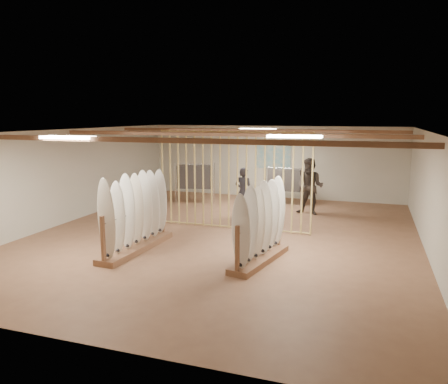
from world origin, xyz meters
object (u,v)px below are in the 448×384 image
(shopper_a, at_px, (244,189))
(rack_right, at_px, (260,236))
(clothing_rack_b, at_px, (284,180))
(clothing_rack_a, at_px, (195,177))
(rack_left, at_px, (136,224))
(shopper_b, at_px, (310,183))

(shopper_a, bearing_deg, rack_right, 118.01)
(rack_right, distance_m, clothing_rack_b, 6.53)
(clothing_rack_a, xyz_separation_m, clothing_rack_b, (3.18, 0.76, -0.07))
(clothing_rack_a, bearing_deg, rack_right, -68.26)
(clothing_rack_a, bearing_deg, rack_left, -93.92)
(rack_right, relative_size, shopper_a, 1.25)
(clothing_rack_b, relative_size, shopper_b, 0.66)
(shopper_a, distance_m, shopper_b, 2.20)
(shopper_b, bearing_deg, clothing_rack_a, -176.23)
(clothing_rack_a, height_order, shopper_a, shopper_a)
(rack_left, xyz_separation_m, clothing_rack_b, (2.30, 6.58, 0.25))
(rack_right, xyz_separation_m, shopper_a, (-1.58, 4.16, 0.29))
(clothing_rack_b, height_order, shopper_b, shopper_b)
(rack_right, bearing_deg, shopper_a, 122.25)
(rack_right, distance_m, shopper_b, 5.16)
(clothing_rack_b, bearing_deg, shopper_b, -49.74)
(shopper_a, bearing_deg, shopper_b, -146.61)
(rack_left, height_order, clothing_rack_a, rack_left)
(rack_left, relative_size, clothing_rack_b, 1.95)
(shopper_a, relative_size, shopper_b, 0.86)
(rack_left, bearing_deg, shopper_a, 73.94)
(clothing_rack_a, relative_size, shopper_b, 0.71)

